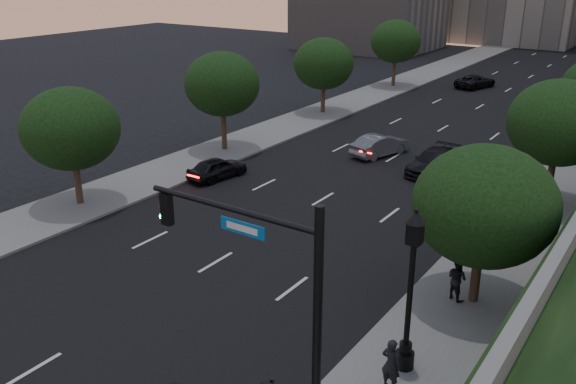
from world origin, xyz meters
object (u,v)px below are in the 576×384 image
Objects in this scene: sedan_far_left at (476,81)px; sedan_near_left at (217,168)px; pedestrian_b at (457,279)px; traffic_signal_mast at (281,315)px; sedan_mid_left at (380,145)px; pedestrian_c at (501,203)px; sedan_near_right at (433,162)px; pedestrian_a at (391,364)px; sedan_far_right at (536,109)px; street_lamp at (409,299)px.

sedan_near_left is at bearing 100.57° from sedan_far_left.
traffic_signal_mast is at bearing 104.15° from pedestrian_b.
sedan_mid_left is 18.65m from pedestrian_b.
sedan_near_right is at bearing -56.70° from pedestrian_c.
pedestrian_c is (-0.95, 14.57, 0.10)m from pedestrian_a.
pedestrian_b is at bearing -84.65° from pedestrian_a.
sedan_far_right is (6.10, 16.25, 0.08)m from sedan_mid_left.
street_lamp is 20.01m from sedan_near_left.
sedan_near_right is (10.23, 8.29, 0.04)m from sedan_near_left.
traffic_signal_mast is 4.14× the size of pedestrian_b.
pedestrian_b reaches higher than sedan_near_right.
pedestrian_c is at bearing 162.10° from sedan_mid_left.
sedan_near_left is at bearing -127.52° from sedan_far_right.
pedestrian_c is (9.93, -6.90, 0.39)m from sedan_mid_left.
sedan_mid_left is at bearing 118.09° from street_lamp.
pedestrian_b is at bearing 79.97° from traffic_signal_mast.
street_lamp is at bearing 156.89° from sedan_near_left.
sedan_far_right reaches higher than sedan_near_left.
traffic_signal_mast is 23.91m from sedan_near_right.
pedestrian_a is at bearing -69.10° from sedan_near_right.
pedestrian_b is (-0.13, 5.00, -1.64)m from street_lamp.
sedan_near_left is 28.56m from sedan_far_right.
street_lamp reaches higher than sedan_mid_left.
pedestrian_b is at bearing 170.54° from sedan_near_left.
sedan_far_left is at bearing -68.42° from sedan_mid_left.
street_lamp is 1.20× the size of sedan_far_right.
pedestrian_a is at bearing 133.76° from sedan_mid_left.
pedestrian_b is at bearing 141.90° from sedan_mid_left.
sedan_near_left is at bearing 147.63° from street_lamp.
sedan_far_left is 12.97m from sedan_far_right.
sedan_mid_left is 2.28× the size of pedestrian_c.
street_lamp is 1.29× the size of sedan_mid_left.
pedestrian_c reaches higher than pedestrian_a.
sedan_far_left is (-2.15, 26.26, -0.05)m from sedan_mid_left.
street_lamp is at bearing 122.27° from sedan_far_left.
street_lamp reaches higher than pedestrian_a.
street_lamp is 3.28× the size of pedestrian_a.
sedan_near_right is (-4.82, 23.23, -2.97)m from traffic_signal_mast.
pedestrian_c is (3.83, -23.15, 0.31)m from sedan_far_right.
pedestrian_a is at bearing 81.40° from pedestrian_c.
pedestrian_c is at bearing -161.07° from sedan_near_left.
sedan_mid_left is 26.35m from sedan_far_left.
pedestrian_a is at bearing 59.39° from traffic_signal_mast.
sedan_near_right is 17.68m from sedan_far_right.
sedan_mid_left is 4.43m from sedan_near_right.
pedestrian_b is (12.85, -41.53, 0.33)m from sedan_far_left.
sedan_near_right is (6.38, -27.59, 0.03)m from sedan_far_left.
sedan_near_left is at bearing 74.92° from sedan_mid_left.
pedestrian_b reaches higher than sedan_far_right.
sedan_near_right is 2.81× the size of pedestrian_a.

